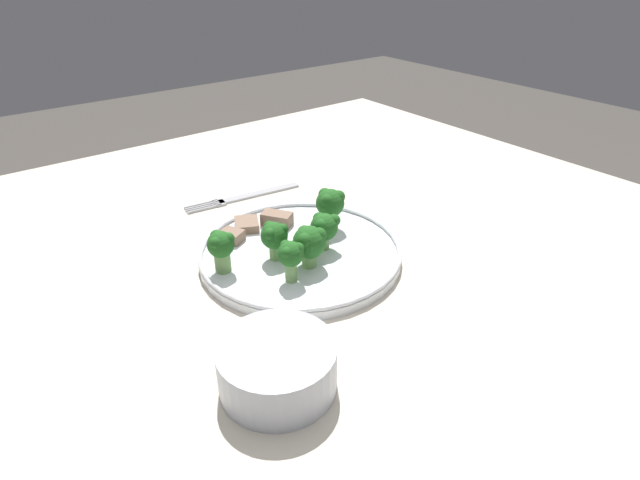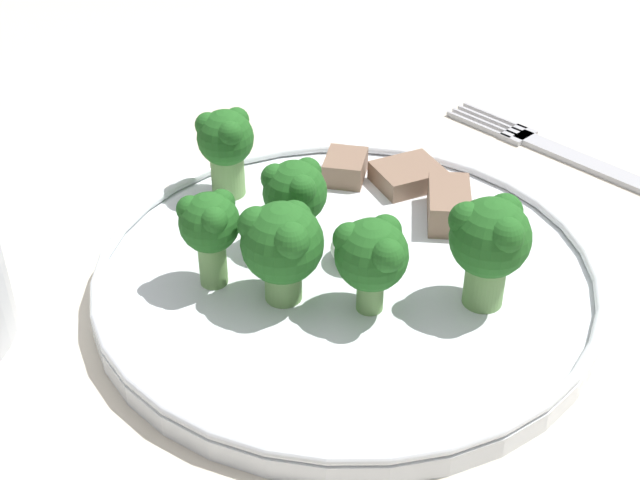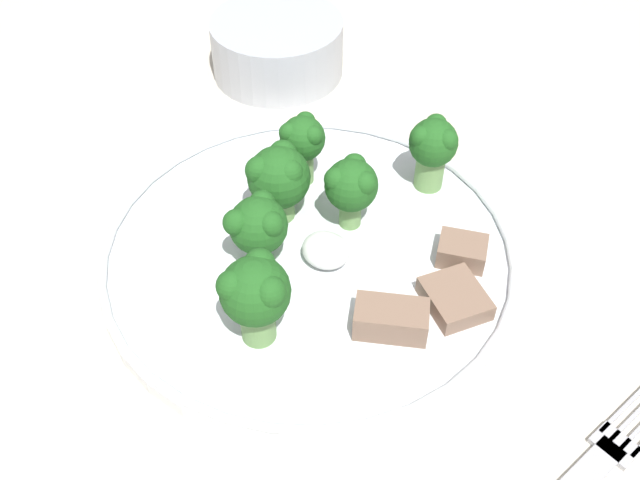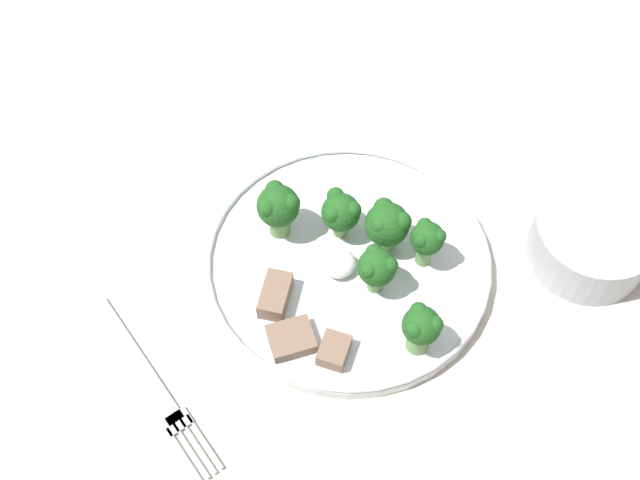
# 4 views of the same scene
# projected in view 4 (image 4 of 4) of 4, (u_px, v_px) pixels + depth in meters

# --- Properties ---
(ground_plane) EXTENTS (8.00, 8.00, 0.00)m
(ground_plane) POSITION_uv_depth(u_px,v_px,m) (330.00, 452.00, 1.39)
(ground_plane) COLOR #4C4742
(table) EXTENTS (1.23, 1.19, 0.74)m
(table) POSITION_uv_depth(u_px,v_px,m) (337.00, 268.00, 0.84)
(table) COLOR beige
(table) RESTS_ON ground_plane
(dinner_plate) EXTENTS (0.28, 0.28, 0.02)m
(dinner_plate) POSITION_uv_depth(u_px,v_px,m) (348.00, 261.00, 0.74)
(dinner_plate) COLOR white
(dinner_plate) RESTS_ON table
(fork) EXTENTS (0.04, 0.21, 0.00)m
(fork) POSITION_uv_depth(u_px,v_px,m) (151.00, 382.00, 0.67)
(fork) COLOR #B2B2B7
(fork) RESTS_ON table
(cream_bowl) EXTENTS (0.12, 0.12, 0.05)m
(cream_bowl) POSITION_uv_depth(u_px,v_px,m) (590.00, 243.00, 0.73)
(cream_bowl) COLOR #B7BCC6
(cream_bowl) RESTS_ON table
(broccoli_floret_near_rim_left) EXTENTS (0.04, 0.03, 0.06)m
(broccoli_floret_near_rim_left) POSITION_uv_depth(u_px,v_px,m) (421.00, 327.00, 0.65)
(broccoli_floret_near_rim_left) COLOR #709E56
(broccoli_floret_near_rim_left) RESTS_ON dinner_plate
(broccoli_floret_center_left) EXTENTS (0.04, 0.04, 0.06)m
(broccoli_floret_center_left) POSITION_uv_depth(u_px,v_px,m) (387.00, 224.00, 0.71)
(broccoli_floret_center_left) COLOR #709E56
(broccoli_floret_center_left) RESTS_ON dinner_plate
(broccoli_floret_back_left) EXTENTS (0.04, 0.04, 0.05)m
(broccoli_floret_back_left) POSITION_uv_depth(u_px,v_px,m) (377.00, 267.00, 0.69)
(broccoli_floret_back_left) COLOR #709E56
(broccoli_floret_back_left) RESTS_ON dinner_plate
(broccoli_floret_front_left) EXTENTS (0.03, 0.03, 0.06)m
(broccoli_floret_front_left) POSITION_uv_depth(u_px,v_px,m) (427.00, 239.00, 0.70)
(broccoli_floret_front_left) COLOR #709E56
(broccoli_floret_front_left) RESTS_ON dinner_plate
(broccoli_floret_center_back) EXTENTS (0.04, 0.04, 0.06)m
(broccoli_floret_center_back) POSITION_uv_depth(u_px,v_px,m) (278.00, 207.00, 0.72)
(broccoli_floret_center_back) COLOR #709E56
(broccoli_floret_center_back) RESTS_ON dinner_plate
(broccoli_floret_mid_cluster) EXTENTS (0.04, 0.04, 0.05)m
(broccoli_floret_mid_cluster) POSITION_uv_depth(u_px,v_px,m) (341.00, 212.00, 0.72)
(broccoli_floret_mid_cluster) COLOR #709E56
(broccoli_floret_mid_cluster) RESTS_ON dinner_plate
(meat_slice_front_slice) EXTENTS (0.04, 0.04, 0.02)m
(meat_slice_front_slice) POSITION_uv_depth(u_px,v_px,m) (334.00, 350.00, 0.67)
(meat_slice_front_slice) COLOR #846651
(meat_slice_front_slice) RESTS_ON dinner_plate
(meat_slice_middle_slice) EXTENTS (0.05, 0.05, 0.02)m
(meat_slice_middle_slice) POSITION_uv_depth(u_px,v_px,m) (275.00, 295.00, 0.70)
(meat_slice_middle_slice) COLOR #846651
(meat_slice_middle_slice) RESTS_ON dinner_plate
(meat_slice_rear_slice) EXTENTS (0.05, 0.05, 0.01)m
(meat_slice_rear_slice) POSITION_uv_depth(u_px,v_px,m) (291.00, 339.00, 0.68)
(meat_slice_rear_slice) COLOR #846651
(meat_slice_rear_slice) RESTS_ON dinner_plate
(sauce_dollop) EXTENTS (0.03, 0.03, 0.02)m
(sauce_dollop) POSITION_uv_depth(u_px,v_px,m) (340.00, 264.00, 0.72)
(sauce_dollop) COLOR white
(sauce_dollop) RESTS_ON dinner_plate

